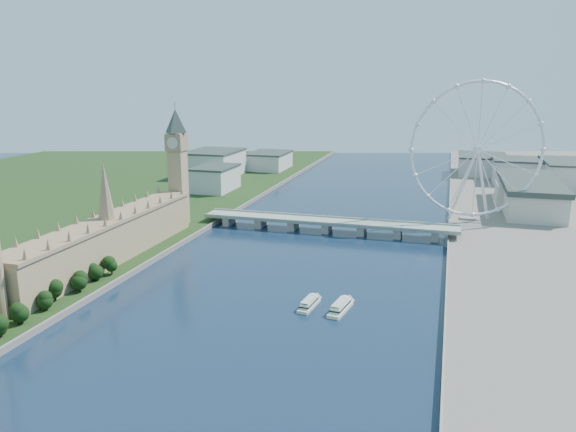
% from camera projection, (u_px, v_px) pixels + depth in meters
% --- Properties ---
extents(tree_row, '(8.70, 184.70, 20.30)m').
position_uv_depth(tree_row, '(9.00, 318.00, 285.13)').
color(tree_row, black).
rests_on(tree_row, ground).
extents(parliament_range, '(24.00, 200.00, 70.00)m').
position_uv_depth(parliament_range, '(109.00, 239.00, 391.45)').
color(parliament_range, tan).
rests_on(parliament_range, ground).
extents(big_ben, '(20.02, 20.02, 110.00)m').
position_uv_depth(big_ben, '(177.00, 152.00, 480.92)').
color(big_ben, tan).
rests_on(big_ben, ground).
extents(westminster_bridge, '(220.00, 22.00, 9.50)m').
position_uv_depth(westminster_bridge, '(327.00, 224.00, 481.06)').
color(westminster_bridge, gray).
rests_on(westminster_bridge, ground).
extents(london_eye, '(113.60, 39.12, 124.30)m').
position_uv_depth(london_eye, '(477.00, 150.00, 485.73)').
color(london_eye, silver).
rests_on(london_eye, ground).
extents(county_hall, '(54.00, 144.00, 35.00)m').
position_uv_depth(county_hall, '(527.00, 211.00, 556.76)').
color(county_hall, beige).
rests_on(county_hall, ground).
extents(city_skyline, '(505.00, 280.00, 32.00)m').
position_uv_depth(city_skyline, '(401.00, 169.00, 710.83)').
color(city_skyline, beige).
rests_on(city_skyline, ground).
extents(tour_boat_near, '(9.55, 26.59, 5.71)m').
position_uv_depth(tour_boat_near, '(309.00, 307.00, 321.40)').
color(tour_boat_near, beige).
rests_on(tour_boat_near, ground).
extents(tour_boat_far, '(11.60, 29.25, 6.28)m').
position_uv_depth(tour_boat_far, '(340.00, 311.00, 315.88)').
color(tour_boat_far, '#E3EDC7').
rests_on(tour_boat_far, ground).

